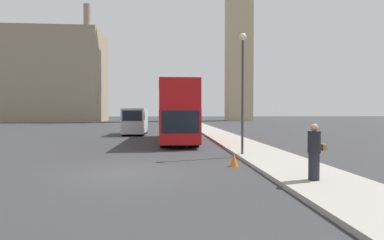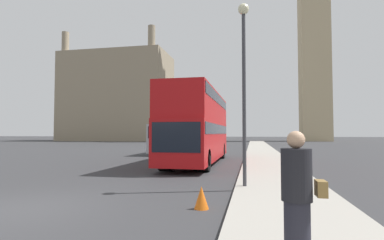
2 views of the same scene
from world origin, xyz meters
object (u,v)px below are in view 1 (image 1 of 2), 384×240
Objects in this scene: red_double_decker_bus at (178,110)px; parked_sedan at (140,122)px; white_van at (135,121)px; pedestrian at (314,152)px; street_lamp at (243,75)px.

parked_sedan is at bearing 101.63° from red_double_decker_bus.
white_van is 3.06× the size of pedestrian.
red_double_decker_bus is 2.09× the size of white_van.
street_lamp reaches higher than white_van.
parked_sedan is at bearing 94.22° from white_van.
red_double_decker_bus is 8.30m from white_van.
parked_sedan is at bearing 103.67° from street_lamp.
white_van is at bearing 119.36° from red_double_decker_bus.
pedestrian is 0.37× the size of parked_sedan.
street_lamp is (7.03, -15.40, 2.68)m from white_van.
red_double_decker_bus is 2.38× the size of parked_sedan.
parked_sedan is (-1.43, 19.41, -0.72)m from white_van.
red_double_decker_bus is at bearing 105.15° from pedestrian.
street_lamp reaches higher than pedestrian.
street_lamp is at bearing 97.92° from pedestrian.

